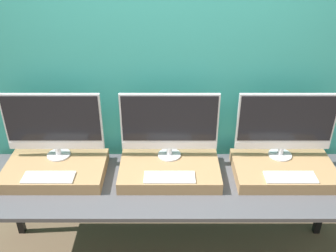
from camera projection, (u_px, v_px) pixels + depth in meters
wall_back at (168, 86)px, 2.68m from camera, size 8.00×0.04×2.60m
workbench at (168, 189)px, 2.61m from camera, size 2.64×0.71×0.76m
wooden_riser_left at (54, 171)px, 2.63m from camera, size 0.70×0.44×0.09m
monitor_left at (52, 124)px, 2.59m from camera, size 0.68×0.17×0.49m
keyboard_left at (47, 177)px, 2.48m from camera, size 0.34×0.13×0.01m
wooden_riser_center at (168, 170)px, 2.63m from camera, size 0.70×0.44×0.09m
monitor_center at (168, 124)px, 2.59m from camera, size 0.68×0.17×0.49m
keyboard_center at (168, 177)px, 2.48m from camera, size 0.34×0.13×0.01m
wooden_riser_right at (282, 170)px, 2.64m from camera, size 0.70×0.44×0.09m
monitor_right at (284, 123)px, 2.59m from camera, size 0.68×0.17×0.49m
keyboard_right at (289, 177)px, 2.49m from camera, size 0.34×0.13×0.01m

